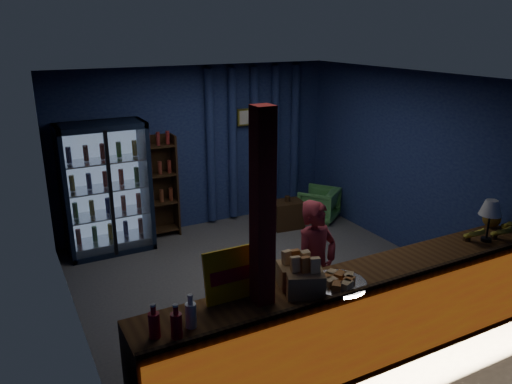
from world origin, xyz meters
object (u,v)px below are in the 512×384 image
(shopkeeper, at_px, (315,268))
(green_chair, at_px, (319,204))
(pastry_tray, at_px, (339,282))
(table_lamp, at_px, (491,209))

(shopkeeper, height_order, green_chair, shopkeeper)
(pastry_tray, height_order, table_lamp, table_lamp)
(shopkeeper, xyz_separation_m, green_chair, (1.95, 2.71, -0.47))
(green_chair, bearing_deg, table_lamp, 50.52)
(shopkeeper, distance_m, table_lamp, 1.97)
(pastry_tray, bearing_deg, shopkeeper, 71.41)
(shopkeeper, relative_size, table_lamp, 3.18)
(shopkeeper, relative_size, pastry_tray, 2.90)
(shopkeeper, bearing_deg, green_chair, 43.70)
(green_chair, xyz_separation_m, pastry_tray, (-2.18, -3.41, 0.70))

